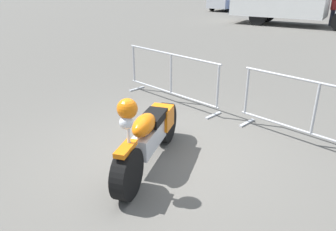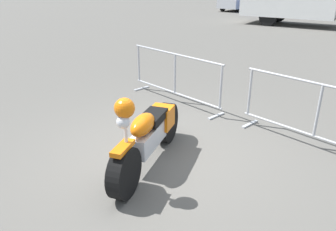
# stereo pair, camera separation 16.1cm
# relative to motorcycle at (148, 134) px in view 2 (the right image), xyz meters

# --- Properties ---
(ground_plane) EXTENTS (120.00, 120.00, 0.00)m
(ground_plane) POSITION_rel_motorcycle_xyz_m (-0.00, 0.39, -0.48)
(ground_plane) COLOR #54514C
(motorcycle) EXTENTS (1.11, 2.10, 1.26)m
(motorcycle) POSITION_rel_motorcycle_xyz_m (0.00, 0.00, 0.00)
(motorcycle) COLOR black
(motorcycle) RESTS_ON ground
(crowd_barrier_near) EXTENTS (2.58, 0.57, 1.07)m
(crowd_barrier_near) POSITION_rel_motorcycle_xyz_m (-1.51, 2.18, 0.08)
(crowd_barrier_near) COLOR #9EA0A5
(crowd_barrier_near) RESTS_ON ground
(crowd_barrier_far) EXTENTS (2.58, 0.57, 1.07)m
(crowd_barrier_far) POSITION_rel_motorcycle_xyz_m (1.51, 2.18, 0.08)
(crowd_barrier_far) COLOR #9EA0A5
(crowd_barrier_far) RESTS_ON ground
(parked_car_silver) EXTENTS (2.02, 4.24, 1.40)m
(parked_car_silver) POSITION_rel_motorcycle_xyz_m (-12.19, 21.24, 0.23)
(parked_car_silver) COLOR #B7BABF
(parked_car_silver) RESTS_ON ground
(parked_car_blue) EXTENTS (2.19, 4.61, 1.52)m
(parked_car_blue) POSITION_rel_motorcycle_xyz_m (-9.50, 21.17, 0.29)
(parked_car_blue) COLOR #284799
(parked_car_blue) RESTS_ON ground
(parked_car_black) EXTENTS (2.03, 4.27, 1.40)m
(parked_car_black) POSITION_rel_motorcycle_xyz_m (-6.82, 21.25, 0.23)
(parked_car_black) COLOR black
(parked_car_black) RESTS_ON ground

